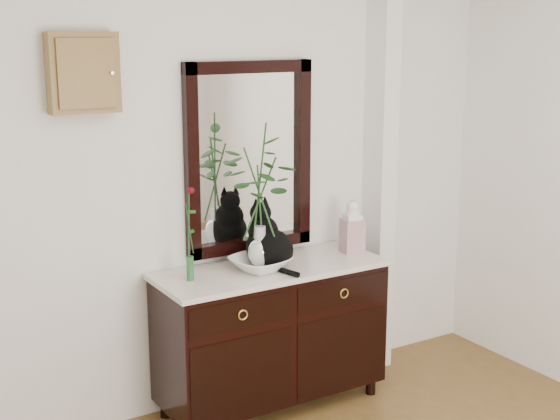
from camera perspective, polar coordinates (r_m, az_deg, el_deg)
wall_back at (r=4.46m, az=-3.44°, el=2.60°), size 3.60×0.04×2.70m
pilaster at (r=4.94m, az=7.32°, el=3.54°), size 0.12×0.20×2.70m
sideboard at (r=4.54m, az=-0.66°, el=-8.71°), size 1.33×0.52×0.82m
wall_mirror at (r=4.48m, az=-2.25°, el=3.83°), size 0.80×0.06×1.10m
key_cabinet at (r=4.02m, az=-14.19°, el=9.70°), size 0.35×0.10×0.40m
cat at (r=4.35m, az=-0.78°, el=-1.86°), size 0.33×0.38×0.38m
lotus_bowl at (r=4.34m, az=-1.46°, el=-3.94°), size 0.38×0.38×0.08m
vase_branches at (r=4.24m, az=-1.49°, el=1.11°), size 0.52×0.52×0.82m
bud_vase_rose at (r=4.14m, az=-6.66°, el=-1.73°), size 0.07×0.07×0.52m
ginger_jar at (r=4.68m, az=5.31°, el=-1.16°), size 0.14×0.14×0.33m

